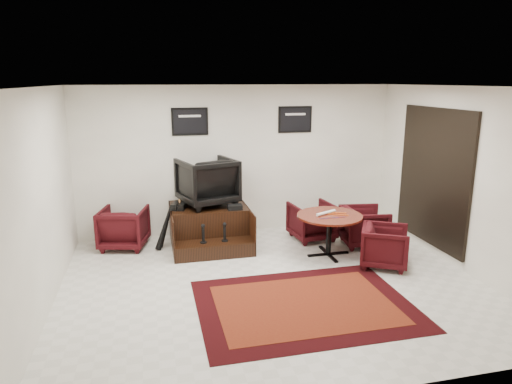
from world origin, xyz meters
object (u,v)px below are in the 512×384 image
(table_chair_window, at_px, (364,225))
(table_chair_corner, at_px, (385,244))
(meeting_table, at_px, (329,220))
(armchair_side, at_px, (124,226))
(shine_chair, at_px, (207,179))
(table_chair_back, at_px, (312,219))
(shine_podium, at_px, (209,227))

(table_chair_window, height_order, table_chair_corner, table_chair_window)
(meeting_table, bearing_deg, armchair_side, 160.58)
(shine_chair, relative_size, table_chair_back, 1.24)
(armchair_side, xyz_separation_m, table_chair_window, (4.16, -0.87, -0.01))
(shine_podium, bearing_deg, table_chair_corner, -32.34)
(shine_chair, relative_size, armchair_side, 1.19)
(table_chair_back, height_order, table_chair_window, table_chair_window)
(table_chair_back, distance_m, table_chair_window, 0.95)
(shine_chair, relative_size, table_chair_corner, 1.30)
(shine_chair, relative_size, meeting_table, 0.87)
(shine_podium, xyz_separation_m, table_chair_window, (2.68, -0.68, 0.06))
(armchair_side, height_order, table_chair_window, armchair_side)
(shine_chair, height_order, table_chair_corner, shine_chair)
(shine_chair, xyz_separation_m, meeting_table, (1.88, -1.14, -0.55))
(table_chair_window, distance_m, table_chair_corner, 0.95)
(shine_chair, distance_m, meeting_table, 2.27)
(meeting_table, bearing_deg, shine_podium, 152.12)
(shine_podium, xyz_separation_m, shine_chair, (0.00, 0.14, 0.84))
(table_chair_corner, bearing_deg, table_chair_back, 53.61)
(table_chair_back, height_order, table_chair_corner, table_chair_back)
(table_chair_corner, bearing_deg, shine_podium, 86.44)
(table_chair_corner, bearing_deg, meeting_table, 76.21)
(armchair_side, xyz_separation_m, meeting_table, (3.37, -1.19, 0.23))
(shine_chair, height_order, table_chair_window, shine_chair)
(shine_chair, distance_m, table_chair_window, 2.91)
(armchair_side, bearing_deg, table_chair_window, -178.27)
(shine_podium, bearing_deg, shine_chair, 90.00)
(table_chair_back, bearing_deg, armchair_side, -12.69)
(meeting_table, relative_size, table_chair_window, 1.43)
(table_chair_back, bearing_deg, meeting_table, 82.77)
(shine_chair, bearing_deg, meeting_table, 131.88)
(shine_podium, relative_size, table_chair_window, 1.84)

